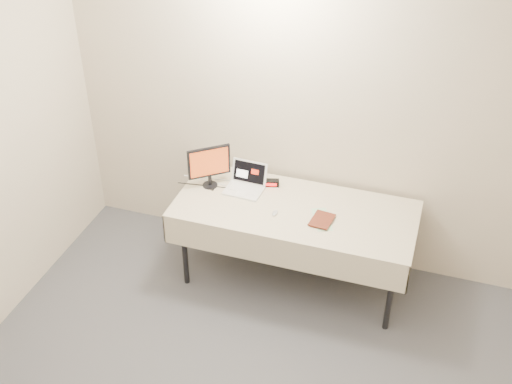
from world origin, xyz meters
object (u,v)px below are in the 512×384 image
(table, at_px, (295,215))
(book, at_px, (313,207))
(laptop, at_px, (246,183))
(monitor, at_px, (209,164))

(table, distance_m, book, 0.25)
(book, bearing_deg, table, 157.83)
(laptop, xyz_separation_m, monitor, (-0.29, -0.06, 0.16))
(table, relative_size, book, 8.98)
(table, bearing_deg, laptop, 162.36)
(laptop, height_order, monitor, monitor)
(book, bearing_deg, monitor, 175.91)
(monitor, xyz_separation_m, book, (0.89, -0.17, -0.10))
(laptop, distance_m, book, 0.65)
(laptop, relative_size, monitor, 0.86)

